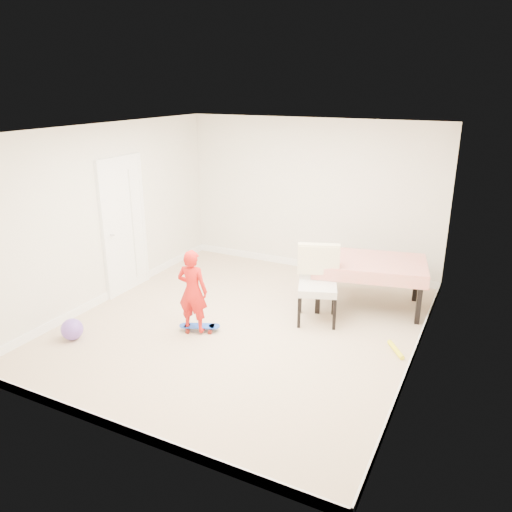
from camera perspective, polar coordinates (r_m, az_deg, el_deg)
The scene contains 17 objects.
ground at distance 6.88m, azimuth -1.50°, elevation -7.87°, with size 5.00×5.00×0.00m, color tan.
ceiling at distance 6.15m, azimuth -1.72°, elevation 14.08°, with size 4.50×5.00×0.04m, color white.
wall_back at distance 8.59m, azimuth 6.25°, elevation 6.79°, with size 4.50×0.04×2.60m, color silver.
wall_front at distance 4.50m, azimuth -16.70°, elevation -5.64°, with size 4.50×0.04×2.60m, color silver.
wall_left at distance 7.66m, azimuth -16.54°, elevation 4.59°, with size 0.04×5.00×2.60m, color silver.
wall_right at distance 5.74m, azimuth 18.46°, elevation -0.40°, with size 0.04×5.00×2.60m, color silver.
door at distance 7.94m, azimuth -14.86°, elevation 3.18°, with size 0.10×0.94×2.11m, color white.
baseboard_back at distance 8.94m, azimuth 5.99°, elevation -0.98°, with size 4.50×0.02×0.12m, color white.
baseboard_front at distance 5.12m, azimuth -15.40°, elevation -18.40°, with size 4.50×0.02×0.12m, color white.
baseboard_left at distance 8.06m, azimuth -15.76°, elevation -3.96°, with size 0.02×5.00×0.12m, color white.
baseboard_right at distance 6.24m, azimuth 17.35°, elevation -11.21°, with size 0.02×5.00×0.12m, color white.
dining_table at distance 7.45m, azimuth 12.76°, elevation -3.10°, with size 1.55×0.98×0.73m, color #A9091E, non-canonical shape.
dining_chair at distance 6.82m, azimuth 7.06°, elevation -3.39°, with size 0.57×0.65×1.05m, color silver, non-canonical shape.
skateboard at distance 6.74m, azimuth -6.46°, elevation -8.19°, with size 0.54×0.20×0.08m, color blue, non-canonical shape.
child at distance 6.50m, azimuth -7.25°, elevation -4.27°, with size 0.41×0.27×1.11m, color red.
balloon at distance 6.87m, azimuth -20.28°, elevation -7.86°, with size 0.28×0.28×0.28m, color #754FBD.
foam_toy at distance 6.46m, azimuth 15.67°, elevation -10.26°, with size 0.06×0.06×0.40m, color #FFF61A.
Camera 1 is at (2.89, -5.40, 3.12)m, focal length 35.00 mm.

